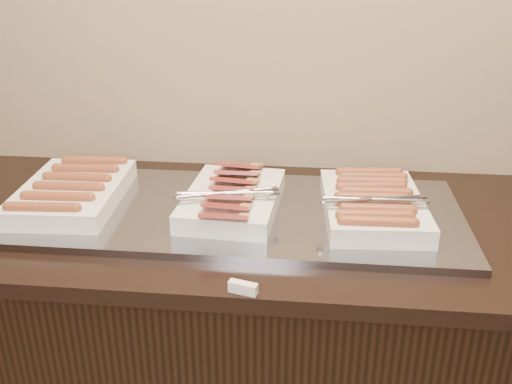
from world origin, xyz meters
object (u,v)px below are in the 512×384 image
dish_left (73,191)px  dish_center (232,198)px  dish_right (373,203)px  counter (227,349)px  warming_tray (233,212)px

dish_left → dish_center: (0.44, -0.00, 0.00)m
dish_right → counter: bearing=175.8°
counter → dish_right: (0.39, -0.00, 0.50)m
counter → dish_center: bearing=-9.3°
counter → dish_center: (0.03, -0.00, 0.50)m
counter → dish_left: size_ratio=5.23×
dish_left → counter: bearing=-2.9°
warming_tray → counter: bearing=180.0°
counter → dish_right: 0.63m
dish_center → dish_right: dish_center is taller
warming_tray → dish_center: bearing=-91.5°
warming_tray → dish_center: 0.04m
warming_tray → dish_right: (0.36, -0.00, 0.04)m
warming_tray → dish_right: bearing=-0.6°
warming_tray → dish_left: size_ratio=3.05×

